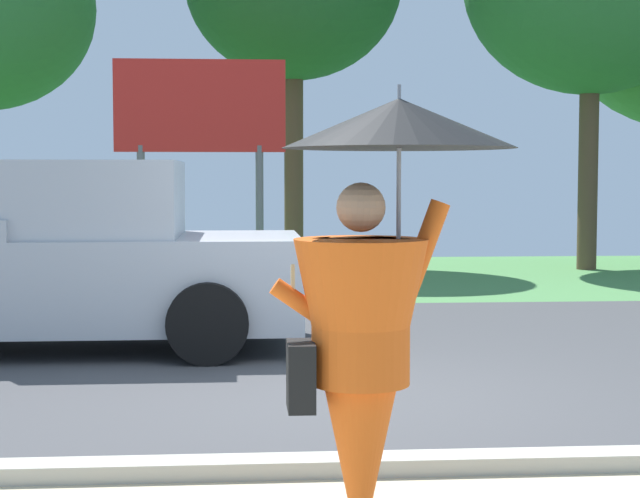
{
  "coord_description": "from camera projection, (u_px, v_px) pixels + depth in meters",
  "views": [
    {
      "loc": [
        -0.83,
        -7.87,
        1.73
      ],
      "look_at": [
        -0.15,
        1.0,
        1.1
      ],
      "focal_mm": 57.95,
      "sensor_mm": 36.0,
      "label": 1
    }
  ],
  "objects": [
    {
      "name": "monk_pedestrian",
      "position": [
        370.0,
        313.0,
        4.59
      ],
      "size": [
        1.09,
        1.04,
        2.13
      ],
      "rotation": [
        0.0,
        0.0,
        -0.18
      ],
      "color": "#E55B19",
      "rests_on": "ground_plane"
    },
    {
      "name": "ground_plane",
      "position": [
        320.0,
        344.0,
        10.95
      ],
      "size": [
        40.0,
        22.0,
        0.2
      ],
      "color": "#424244"
    },
    {
      "name": "pickup_truck",
      "position": [
        43.0,
        262.0,
        10.32
      ],
      "size": [
        5.2,
        2.28,
        1.88
      ],
      "rotation": [
        0.0,
        0.0,
        -0.0
      ],
      "color": "#ADB2BA",
      "rests_on": "ground_plane"
    },
    {
      "name": "roadside_billboard",
      "position": [
        200.0,
        122.0,
        15.68
      ],
      "size": [
        2.6,
        0.12,
        3.5
      ],
      "color": "slate",
      "rests_on": "ground_plane"
    }
  ]
}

